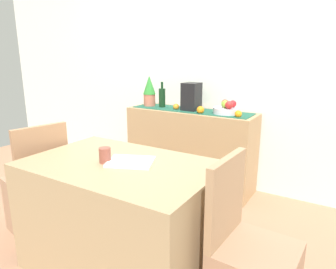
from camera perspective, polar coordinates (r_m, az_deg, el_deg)
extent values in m
cube|color=#A27457|center=(2.75, -4.43, -16.20)|extent=(6.40, 6.40, 0.02)
cube|color=silver|center=(3.39, 7.17, 13.71)|extent=(6.40, 0.06, 2.70)
cube|color=#A6835A|center=(3.32, 4.08, -2.61)|extent=(1.36, 0.42, 0.83)
cube|color=#1E533F|center=(3.22, 4.22, 4.51)|extent=(1.28, 0.32, 0.01)
cylinder|color=silver|center=(3.06, 10.68, 4.38)|extent=(0.25, 0.25, 0.06)
sphere|color=red|center=(3.08, 11.89, 5.58)|extent=(0.07, 0.07, 0.07)
sphere|color=#84B336|center=(3.03, 10.49, 5.54)|extent=(0.07, 0.07, 0.07)
sphere|color=#AF3B2E|center=(3.13, 10.48, 5.80)|extent=(0.07, 0.07, 0.07)
sphere|color=red|center=(2.98, 11.22, 5.38)|extent=(0.08, 0.08, 0.08)
cylinder|color=black|center=(3.38, -1.10, 6.75)|extent=(0.07, 0.07, 0.21)
cylinder|color=black|center=(3.36, -1.11, 9.10)|extent=(0.03, 0.03, 0.07)
cube|color=black|center=(3.20, 4.35, 6.97)|extent=(0.16, 0.18, 0.29)
cylinder|color=#BA6650|center=(3.48, -3.44, 6.36)|extent=(0.13, 0.13, 0.14)
cone|color=#2D7F30|center=(3.46, -3.48, 9.13)|extent=(0.14, 0.14, 0.20)
sphere|color=orange|center=(3.05, 6.02, 4.54)|extent=(0.08, 0.08, 0.08)
sphere|color=orange|center=(3.25, 1.52, 5.15)|extent=(0.06, 0.06, 0.06)
sphere|color=orange|center=(2.92, 12.85, 3.71)|extent=(0.07, 0.07, 0.07)
cube|color=tan|center=(2.11, -8.54, -14.68)|extent=(1.20, 0.78, 0.74)
cube|color=white|center=(1.94, -6.91, -5.02)|extent=(0.34, 0.30, 0.02)
cylinder|color=brown|center=(1.97, -11.57, -3.77)|extent=(0.07, 0.07, 0.10)
cube|color=#A37A5E|center=(2.77, -22.88, -11.64)|extent=(0.48, 0.48, 0.45)
cube|color=#A77956|center=(2.46, -22.24, -3.64)|extent=(0.13, 0.40, 0.45)
cube|color=tan|center=(1.66, 10.65, -11.52)|extent=(0.06, 0.40, 0.45)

